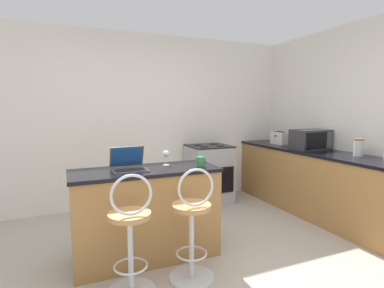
{
  "coord_description": "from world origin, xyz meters",
  "views": [
    {
      "loc": [
        -1.02,
        -2.24,
        1.5
      ],
      "look_at": [
        0.55,
        1.47,
        1.0
      ],
      "focal_mm": 28.0,
      "sensor_mm": 36.0,
      "label": 1
    }
  ],
  "objects_px": {
    "stove_range": "(209,174)",
    "mug_green": "(201,161)",
    "storage_jar": "(359,147)",
    "wine_glass_short": "(166,154)",
    "toaster": "(280,138)",
    "bar_stool_far": "(192,228)",
    "laptop": "(128,164)",
    "bar_stool_near": "(131,238)",
    "microwave": "(311,139)"
  },
  "relations": [
    {
      "from": "mug_green",
      "to": "wine_glass_short",
      "type": "distance_m",
      "value": 0.37
    },
    {
      "from": "mug_green",
      "to": "storage_jar",
      "type": "bearing_deg",
      "value": -4.84
    },
    {
      "from": "laptop",
      "to": "stove_range",
      "type": "bearing_deg",
      "value": 41.42
    },
    {
      "from": "stove_range",
      "to": "mug_green",
      "type": "relative_size",
      "value": 9.08
    },
    {
      "from": "laptop",
      "to": "wine_glass_short",
      "type": "height_order",
      "value": "laptop"
    },
    {
      "from": "storage_jar",
      "to": "wine_glass_short",
      "type": "xyz_separation_m",
      "value": [
        -2.35,
        0.37,
        0.0
      ]
    },
    {
      "from": "bar_stool_near",
      "to": "wine_glass_short",
      "type": "distance_m",
      "value": 0.98
    },
    {
      "from": "microwave",
      "to": "toaster",
      "type": "bearing_deg",
      "value": 91.11
    },
    {
      "from": "storage_jar",
      "to": "wine_glass_short",
      "type": "bearing_deg",
      "value": 171.04
    },
    {
      "from": "stove_range",
      "to": "wine_glass_short",
      "type": "bearing_deg",
      "value": -131.44
    },
    {
      "from": "laptop",
      "to": "storage_jar",
      "type": "height_order",
      "value": "laptop"
    },
    {
      "from": "toaster",
      "to": "storage_jar",
      "type": "xyz_separation_m",
      "value": [
        0.1,
        -1.34,
        0.01
      ]
    },
    {
      "from": "storage_jar",
      "to": "mug_green",
      "type": "relative_size",
      "value": 2.16
    },
    {
      "from": "bar_stool_near",
      "to": "wine_glass_short",
      "type": "height_order",
      "value": "wine_glass_short"
    },
    {
      "from": "bar_stool_near",
      "to": "bar_stool_far",
      "type": "relative_size",
      "value": 1.0
    },
    {
      "from": "bar_stool_near",
      "to": "storage_jar",
      "type": "bearing_deg",
      "value": 5.37
    },
    {
      "from": "bar_stool_near",
      "to": "storage_jar",
      "type": "relative_size",
      "value": 4.65
    },
    {
      "from": "bar_stool_near",
      "to": "microwave",
      "type": "relative_size",
      "value": 1.95
    },
    {
      "from": "stove_range",
      "to": "toaster",
      "type": "bearing_deg",
      "value": -15.09
    },
    {
      "from": "storage_jar",
      "to": "wine_glass_short",
      "type": "relative_size",
      "value": 1.39
    },
    {
      "from": "microwave",
      "to": "mug_green",
      "type": "height_order",
      "value": "microwave"
    },
    {
      "from": "toaster",
      "to": "mug_green",
      "type": "height_order",
      "value": "toaster"
    },
    {
      "from": "bar_stool_far",
      "to": "laptop",
      "type": "distance_m",
      "value": 0.86
    },
    {
      "from": "storage_jar",
      "to": "stove_range",
      "type": "bearing_deg",
      "value": 126.64
    },
    {
      "from": "bar_stool_far",
      "to": "stove_range",
      "type": "bearing_deg",
      "value": 60.05
    },
    {
      "from": "stove_range",
      "to": "bar_stool_far",
      "type": "bearing_deg",
      "value": -119.95
    },
    {
      "from": "bar_stool_near",
      "to": "stove_range",
      "type": "relative_size",
      "value": 1.1
    },
    {
      "from": "bar_stool_near",
      "to": "wine_glass_short",
      "type": "xyz_separation_m",
      "value": [
        0.51,
        0.64,
        0.55
      ]
    },
    {
      "from": "toaster",
      "to": "stove_range",
      "type": "xyz_separation_m",
      "value": [
        -1.13,
        0.3,
        -0.55
      ]
    },
    {
      "from": "wine_glass_short",
      "to": "mug_green",
      "type": "bearing_deg",
      "value": -33.11
    },
    {
      "from": "microwave",
      "to": "laptop",
      "type": "bearing_deg",
      "value": -171.45
    },
    {
      "from": "bar_stool_far",
      "to": "stove_range",
      "type": "relative_size",
      "value": 1.1
    },
    {
      "from": "toaster",
      "to": "mug_green",
      "type": "distance_m",
      "value": 2.28
    },
    {
      "from": "toaster",
      "to": "stove_range",
      "type": "bearing_deg",
      "value": 164.91
    },
    {
      "from": "laptop",
      "to": "mug_green",
      "type": "relative_size",
      "value": 3.25
    },
    {
      "from": "stove_range",
      "to": "storage_jar",
      "type": "relative_size",
      "value": 4.21
    },
    {
      "from": "bar_stool_far",
      "to": "microwave",
      "type": "distance_m",
      "value": 2.51
    },
    {
      "from": "bar_stool_near",
      "to": "toaster",
      "type": "xyz_separation_m",
      "value": [
        2.77,
        1.61,
        0.53
      ]
    },
    {
      "from": "toaster",
      "to": "mug_green",
      "type": "xyz_separation_m",
      "value": [
        -1.95,
        -1.17,
        -0.05
      ]
    },
    {
      "from": "stove_range",
      "to": "wine_glass_short",
      "type": "xyz_separation_m",
      "value": [
        -1.13,
        -1.28,
        0.56
      ]
    },
    {
      "from": "bar_stool_near",
      "to": "laptop",
      "type": "height_order",
      "value": "laptop"
    },
    {
      "from": "wine_glass_short",
      "to": "stove_range",
      "type": "bearing_deg",
      "value": 48.56
    },
    {
      "from": "bar_stool_far",
      "to": "bar_stool_near",
      "type": "bearing_deg",
      "value": 180.0
    },
    {
      "from": "stove_range",
      "to": "storage_jar",
      "type": "distance_m",
      "value": 2.13
    },
    {
      "from": "stove_range",
      "to": "bar_stool_near",
      "type": "bearing_deg",
      "value": -130.49
    },
    {
      "from": "laptop",
      "to": "wine_glass_short",
      "type": "xyz_separation_m",
      "value": [
        0.4,
        0.07,
        0.06
      ]
    },
    {
      "from": "bar_stool_near",
      "to": "laptop",
      "type": "bearing_deg",
      "value": 79.28
    },
    {
      "from": "microwave",
      "to": "wine_glass_short",
      "type": "height_order",
      "value": "microwave"
    },
    {
      "from": "microwave",
      "to": "mug_green",
      "type": "distance_m",
      "value": 2.04
    },
    {
      "from": "toaster",
      "to": "wine_glass_short",
      "type": "height_order",
      "value": "toaster"
    }
  ]
}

